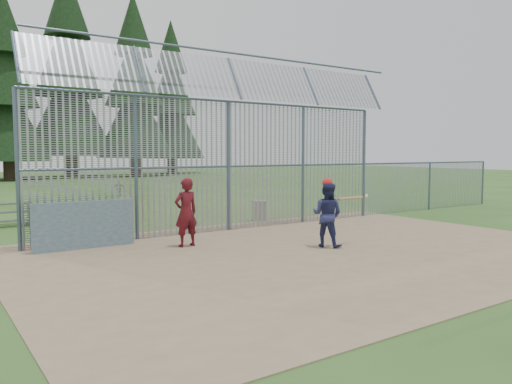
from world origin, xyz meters
TOP-DOWN VIEW (x-y plane):
  - ground at (0.00, 0.00)m, footprint 120.00×120.00m
  - dirt_infield at (0.00, -0.50)m, footprint 14.00×10.00m
  - dugout_wall at (-4.60, 2.90)m, footprint 2.50×0.12m
  - batter at (0.60, -0.34)m, footprint 0.92×1.00m
  - onlooker at (-2.36, 1.74)m, footprint 0.66×0.46m
  - bg_kid_seated at (1.21, 17.06)m, footprint 0.57×0.35m
  - batting_gear at (0.76, -0.37)m, footprint 1.57×0.34m
  - trash_can at (1.95, 4.64)m, footprint 0.56×0.56m
  - backstop_fence at (1.81, 3.43)m, footprint 20.09×0.81m
  - conifer_row at (1.93, 41.51)m, footprint 38.48×12.26m

SIDE VIEW (x-z plane):
  - ground at x=0.00m, z-range 0.00..0.00m
  - dirt_infield at x=0.00m, z-range 0.00..0.02m
  - trash_can at x=1.95m, z-range -0.03..0.79m
  - bg_kid_seated at x=1.21m, z-range 0.00..0.91m
  - dugout_wall at x=-4.60m, z-range 0.02..1.22m
  - batter at x=0.60m, z-range 0.02..1.67m
  - onlooker at x=-2.36m, z-range 0.02..1.78m
  - batting_gear at x=0.76m, z-range 1.27..1.85m
  - backstop_fence at x=1.81m, z-range -0.29..5.01m
  - conifer_row at x=1.93m, z-range 0.73..20.93m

